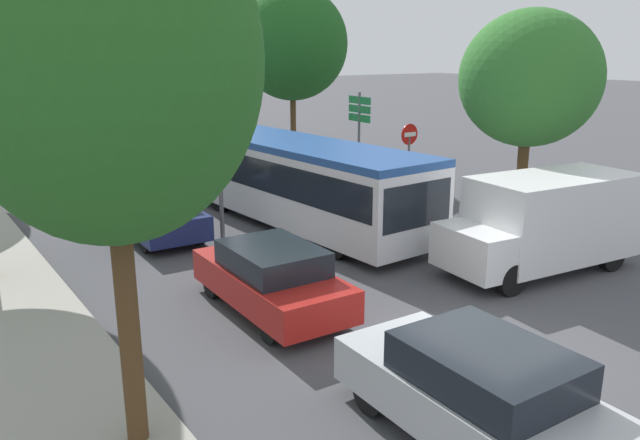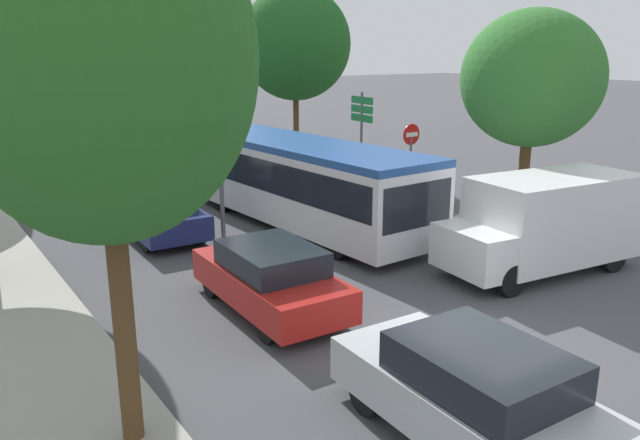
{
  "view_description": "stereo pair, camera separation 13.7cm",
  "coord_description": "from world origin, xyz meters",
  "px_view_note": "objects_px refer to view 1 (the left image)",
  "views": [
    {
      "loc": [
        -8.12,
        -6.36,
        5.17
      ],
      "look_at": [
        0.2,
        5.53,
        1.2
      ],
      "focal_mm": 35.0,
      "sensor_mm": 36.0,
      "label": 1
    },
    {
      "loc": [
        -8.01,
        -6.44,
        5.17
      ],
      "look_at": [
        0.2,
        5.53,
        1.2
      ],
      "focal_mm": 35.0,
      "sensor_mm": 36.0,
      "label": 2
    }
  ],
  "objects_px": {
    "queued_car_silver": "(480,394)",
    "tree_right_mid": "(292,44)",
    "tree_left_near": "(105,60)",
    "tree_right_near": "(530,79)",
    "no_entry_sign": "(409,152)",
    "direction_sign_post": "(359,119)",
    "articulated_bus": "(238,161)",
    "queued_car_red": "(271,278)",
    "tree_right_far": "(177,51)",
    "queued_car_black": "(112,181)",
    "white_van": "(545,220)",
    "city_bus_rear": "(25,124)",
    "queued_car_navy": "(156,212)",
    "traffic_light": "(219,153)"
  },
  "relations": [
    {
      "from": "tree_right_near",
      "to": "white_van",
      "type": "bearing_deg",
      "value": -134.47
    },
    {
      "from": "traffic_light",
      "to": "tree_right_mid",
      "type": "relative_size",
      "value": 0.43
    },
    {
      "from": "queued_car_silver",
      "to": "queued_car_red",
      "type": "xyz_separation_m",
      "value": [
        0.01,
        5.46,
        -0.03
      ]
    },
    {
      "from": "white_van",
      "to": "tree_left_near",
      "type": "distance_m",
      "value": 11.18
    },
    {
      "from": "traffic_light",
      "to": "direction_sign_post",
      "type": "xyz_separation_m",
      "value": [
        7.9,
        3.92,
        0.07
      ]
    },
    {
      "from": "tree_right_far",
      "to": "queued_car_navy",
      "type": "bearing_deg",
      "value": -114.73
    },
    {
      "from": "queued_car_silver",
      "to": "queued_car_black",
      "type": "distance_m",
      "value": 17.13
    },
    {
      "from": "tree_left_near",
      "to": "tree_right_mid",
      "type": "bearing_deg",
      "value": 51.78
    },
    {
      "from": "traffic_light",
      "to": "direction_sign_post",
      "type": "distance_m",
      "value": 8.82
    },
    {
      "from": "city_bus_rear",
      "to": "queued_car_red",
      "type": "bearing_deg",
      "value": 177.56
    },
    {
      "from": "white_van",
      "to": "direction_sign_post",
      "type": "height_order",
      "value": "direction_sign_post"
    },
    {
      "from": "traffic_light",
      "to": "direction_sign_post",
      "type": "height_order",
      "value": "direction_sign_post"
    },
    {
      "from": "city_bus_rear",
      "to": "queued_car_red",
      "type": "relative_size",
      "value": 2.74
    },
    {
      "from": "queued_car_navy",
      "to": "tree_left_near",
      "type": "height_order",
      "value": "tree_left_near"
    },
    {
      "from": "no_entry_sign",
      "to": "tree_right_near",
      "type": "bearing_deg",
      "value": 19.13
    },
    {
      "from": "articulated_bus",
      "to": "queued_car_silver",
      "type": "relative_size",
      "value": 4.04
    },
    {
      "from": "articulated_bus",
      "to": "direction_sign_post",
      "type": "relative_size",
      "value": 4.81
    },
    {
      "from": "no_entry_sign",
      "to": "direction_sign_post",
      "type": "distance_m",
      "value": 4.04
    },
    {
      "from": "direction_sign_post",
      "to": "articulated_bus",
      "type": "bearing_deg",
      "value": 4.09
    },
    {
      "from": "tree_right_near",
      "to": "tree_right_far",
      "type": "height_order",
      "value": "tree_right_far"
    },
    {
      "from": "queued_car_silver",
      "to": "tree_right_mid",
      "type": "height_order",
      "value": "tree_right_mid"
    },
    {
      "from": "tree_right_far",
      "to": "tree_left_near",
      "type": "bearing_deg",
      "value": -113.95
    },
    {
      "from": "queued_car_red",
      "to": "tree_right_mid",
      "type": "xyz_separation_m",
      "value": [
        9.45,
        13.94,
        4.72
      ]
    },
    {
      "from": "queued_car_black",
      "to": "no_entry_sign",
      "type": "bearing_deg",
      "value": -128.56
    },
    {
      "from": "no_entry_sign",
      "to": "tree_right_near",
      "type": "height_order",
      "value": "tree_right_near"
    },
    {
      "from": "queued_car_navy",
      "to": "no_entry_sign",
      "type": "bearing_deg",
      "value": -98.32
    },
    {
      "from": "queued_car_navy",
      "to": "queued_car_black",
      "type": "distance_m",
      "value": 5.27
    },
    {
      "from": "articulated_bus",
      "to": "queued_car_navy",
      "type": "relative_size",
      "value": 4.15
    },
    {
      "from": "queued_car_red",
      "to": "tree_right_far",
      "type": "height_order",
      "value": "tree_right_far"
    },
    {
      "from": "tree_left_near",
      "to": "tree_right_near",
      "type": "relative_size",
      "value": 1.14
    },
    {
      "from": "queued_car_black",
      "to": "tree_right_near",
      "type": "xyz_separation_m",
      "value": [
        9.16,
        -10.35,
        3.65
      ]
    },
    {
      "from": "queued_car_silver",
      "to": "queued_car_red",
      "type": "relative_size",
      "value": 1.04
    },
    {
      "from": "tree_left_near",
      "to": "tree_right_mid",
      "type": "xyz_separation_m",
      "value": [
        13.25,
        16.83,
        0.37
      ]
    },
    {
      "from": "city_bus_rear",
      "to": "tree_right_near",
      "type": "distance_m",
      "value": 26.18
    },
    {
      "from": "queued_car_red",
      "to": "traffic_light",
      "type": "height_order",
      "value": "traffic_light"
    },
    {
      "from": "white_van",
      "to": "tree_left_near",
      "type": "relative_size",
      "value": 0.72
    },
    {
      "from": "tree_right_far",
      "to": "city_bus_rear",
      "type": "bearing_deg",
      "value": -175.1
    },
    {
      "from": "city_bus_rear",
      "to": "no_entry_sign",
      "type": "height_order",
      "value": "no_entry_sign"
    },
    {
      "from": "queued_car_silver",
      "to": "no_entry_sign",
      "type": "xyz_separation_m",
      "value": [
        8.28,
        10.38,
        1.13
      ]
    },
    {
      "from": "queued_car_black",
      "to": "tree_right_far",
      "type": "height_order",
      "value": "tree_right_far"
    },
    {
      "from": "traffic_light",
      "to": "queued_car_black",
      "type": "bearing_deg",
      "value": -156.58
    },
    {
      "from": "queued_car_silver",
      "to": "white_van",
      "type": "distance_m",
      "value": 7.68
    },
    {
      "from": "traffic_light",
      "to": "tree_left_near",
      "type": "xyz_separation_m",
      "value": [
        -5.11,
        -7.76,
        2.56
      ]
    },
    {
      "from": "tree_right_mid",
      "to": "queued_car_navy",
      "type": "bearing_deg",
      "value": -141.47
    },
    {
      "from": "queued_car_black",
      "to": "direction_sign_post",
      "type": "relative_size",
      "value": 1.13
    },
    {
      "from": "articulated_bus",
      "to": "queued_car_black",
      "type": "distance_m",
      "value": 4.61
    },
    {
      "from": "city_bus_rear",
      "to": "queued_car_silver",
      "type": "height_order",
      "value": "city_bus_rear"
    },
    {
      "from": "queued_car_black",
      "to": "white_van",
      "type": "xyz_separation_m",
      "value": [
        6.27,
        -13.3,
        0.54
      ]
    },
    {
      "from": "queued_car_silver",
      "to": "queued_car_navy",
      "type": "bearing_deg",
      "value": 1.82
    },
    {
      "from": "queued_car_red",
      "to": "no_entry_sign",
      "type": "distance_m",
      "value": 9.69
    }
  ]
}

